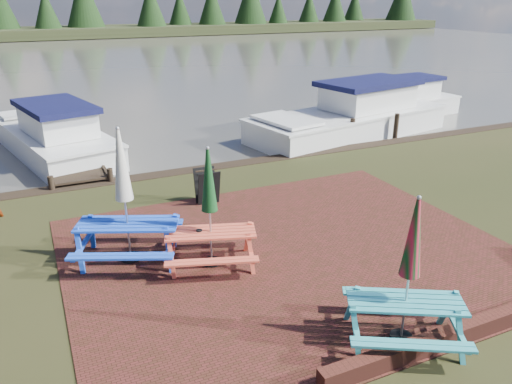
{
  "coord_description": "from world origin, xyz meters",
  "views": [
    {
      "loc": [
        -4.51,
        -7.09,
        5.04
      ],
      "look_at": [
        -0.26,
        2.2,
        1.0
      ],
      "focal_mm": 35.0,
      "sensor_mm": 36.0,
      "label": 1
    }
  ],
  "objects": [
    {
      "name": "paving",
      "position": [
        0.0,
        1.0,
        0.01
      ],
      "size": [
        9.0,
        7.5,
        0.02
      ],
      "primitive_type": "cube",
      "color": "#381B11",
      "rests_on": "ground"
    },
    {
      "name": "brick_wall",
      "position": [
        2.15,
        -2.42,
        0.15
      ],
      "size": [
        6.21,
        1.79,
        0.3
      ],
      "color": "#4C1E16",
      "rests_on": "ground"
    },
    {
      "name": "boat_jetty",
      "position": [
        -3.92,
        11.18,
        0.43
      ],
      "size": [
        4.12,
        7.62,
        2.1
      ],
      "rotation": [
        0.0,
        0.0,
        0.24
      ],
      "color": "silver",
      "rests_on": "ground"
    },
    {
      "name": "boat_far",
      "position": [
        10.99,
        10.99,
        0.38
      ],
      "size": [
        6.36,
        2.77,
        1.93
      ],
      "rotation": [
        0.0,
        0.0,
        1.67
      ],
      "color": "silver",
      "rests_on": "ground"
    },
    {
      "name": "jetty",
      "position": [
        -3.5,
        11.28,
        0.11
      ],
      "size": [
        1.76,
        9.08,
        1.0
      ],
      "color": "black",
      "rests_on": "ground"
    },
    {
      "name": "boat_near",
      "position": [
        7.08,
        9.04,
        0.49
      ],
      "size": [
        8.91,
        4.53,
        2.3
      ],
      "rotation": [
        0.0,
        0.0,
        1.76
      ],
      "color": "silver",
      "rests_on": "ground"
    },
    {
      "name": "far_treeline",
      "position": [
        0.0,
        66.0,
        3.28
      ],
      "size": [
        120.0,
        10.0,
        8.1
      ],
      "color": "black",
      "rests_on": "ground"
    },
    {
      "name": "picnic_table_teal",
      "position": [
        0.22,
        -2.2,
        0.85
      ],
      "size": [
        2.28,
        2.2,
        2.42
      ],
      "rotation": [
        0.0,
        0.0,
        -0.51
      ],
      "color": "teal",
      "rests_on": "ground"
    },
    {
      "name": "chalkboard",
      "position": [
        -0.68,
        4.3,
        0.47
      ],
      "size": [
        0.57,
        0.55,
        0.92
      ],
      "rotation": [
        0.0,
        0.0,
        -0.03
      ],
      "color": "black",
      "rests_on": "ground"
    },
    {
      "name": "ground",
      "position": [
        0.0,
        0.0,
        0.0
      ],
      "size": [
        120.0,
        120.0,
        0.0
      ],
      "primitive_type": "plane",
      "color": "black",
      "rests_on": "ground"
    },
    {
      "name": "water",
      "position": [
        0.0,
        37.0,
        0.0
      ],
      "size": [
        120.0,
        60.0,
        0.02
      ],
      "primitive_type": "cube",
      "color": "#49473F",
      "rests_on": "ground"
    },
    {
      "name": "picnic_table_red",
      "position": [
        -1.67,
        1.27,
        0.85
      ],
      "size": [
        2.15,
        2.03,
        2.43
      ],
      "rotation": [
        0.0,
        0.0,
        -0.32
      ],
      "color": "#DF5239",
      "rests_on": "ground"
    },
    {
      "name": "picnic_table_blue",
      "position": [
        -3.11,
        2.12,
        0.97
      ],
      "size": [
        2.52,
        2.4,
        2.75
      ],
      "rotation": [
        0.0,
        0.0,
        -0.41
      ],
      "color": "blue",
      "rests_on": "ground"
    }
  ]
}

